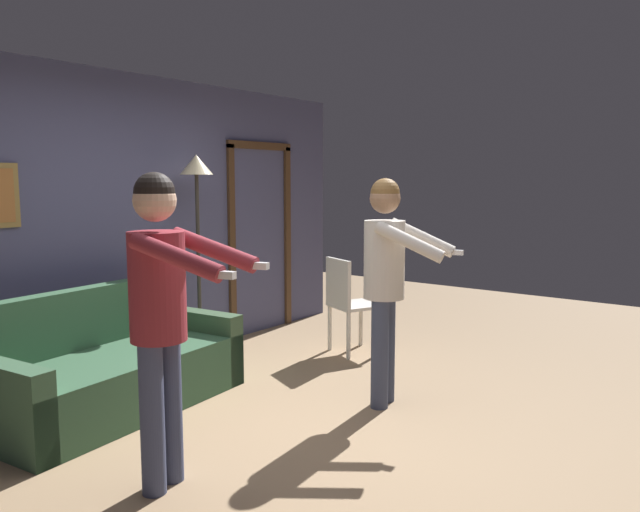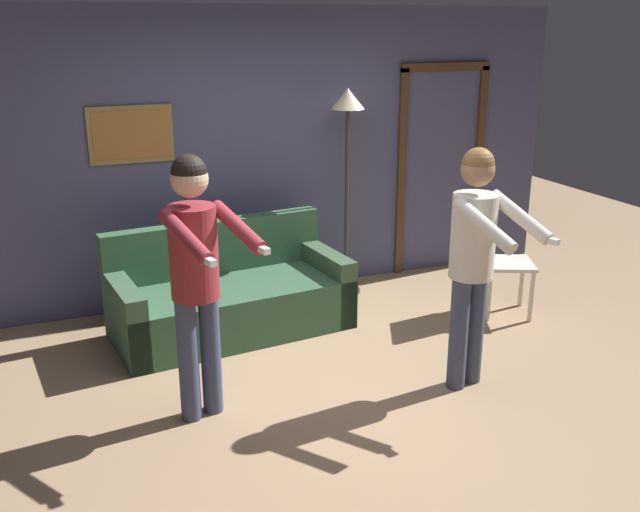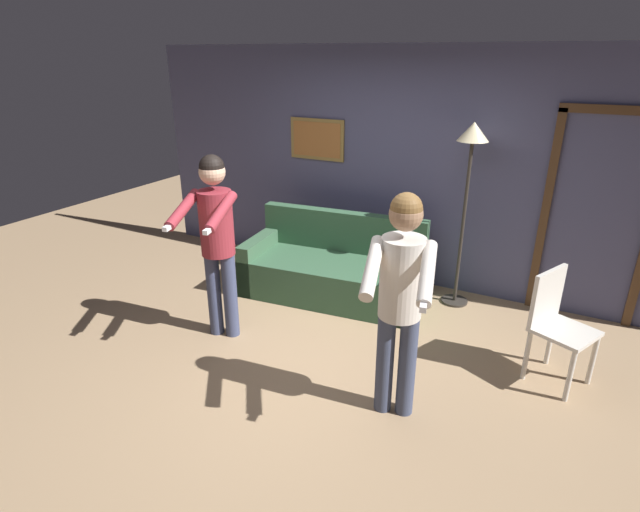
{
  "view_description": "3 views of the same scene",
  "coord_description": "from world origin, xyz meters",
  "views": [
    {
      "loc": [
        -3.01,
        -2.56,
        1.68
      ],
      "look_at": [
        0.13,
        -0.2,
        1.2
      ],
      "focal_mm": 35.0,
      "sensor_mm": 36.0,
      "label": 1
    },
    {
      "loc": [
        -1.8,
        -4.02,
        2.45
      ],
      "look_at": [
        -0.17,
        -0.09,
        1.05
      ],
      "focal_mm": 40.0,
      "sensor_mm": 36.0,
      "label": 2
    },
    {
      "loc": [
        1.82,
        -3.18,
        2.5
      ],
      "look_at": [
        0.11,
        0.08,
        1.0
      ],
      "focal_mm": 28.0,
      "sensor_mm": 36.0,
      "label": 3
    }
  ],
  "objects": [
    {
      "name": "back_wall_assembly",
      "position": [
        0.02,
        2.11,
        1.3
      ],
      "size": [
        6.4,
        0.1,
        2.6
      ],
      "color": "#4B4D73",
      "rests_on": "ground_plane"
    },
    {
      "name": "person_standing_right",
      "position": [
        0.89,
        -0.23,
        1.02
      ],
      "size": [
        0.53,
        0.67,
        1.69
      ],
      "color": "#3E4764",
      "rests_on": "ground_plane"
    },
    {
      "name": "torchiere_lamp",
      "position": [
        0.86,
        1.76,
        1.55
      ],
      "size": [
        0.3,
        0.3,
        1.9
      ],
      "color": "#332D28",
      "rests_on": "ground_plane"
    },
    {
      "name": "couch",
      "position": [
        -0.39,
        1.33,
        0.28
      ],
      "size": [
        1.97,
        1.03,
        0.87
      ],
      "color": "#385F42",
      "rests_on": "ground_plane"
    },
    {
      "name": "ground_plane",
      "position": [
        0.0,
        0.0,
        0.0
      ],
      "size": [
        12.0,
        12.0,
        0.0
      ],
      "primitive_type": "plane",
      "color": "tan"
    },
    {
      "name": "person_standing_left",
      "position": [
        -0.92,
        0.07,
        1.05
      ],
      "size": [
        0.55,
        0.75,
        1.72
      ],
      "color": "#3D4667",
      "rests_on": "ground_plane"
    },
    {
      "name": "dining_chair_distant",
      "position": [
        1.86,
        0.78,
        0.53
      ],
      "size": [
        0.56,
        0.56,
        0.93
      ],
      "color": "silver",
      "rests_on": "ground_plane"
    }
  ]
}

